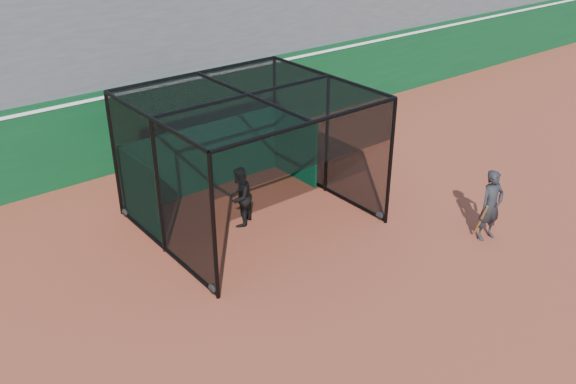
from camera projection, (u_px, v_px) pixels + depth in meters
ground at (346, 283)px, 13.12m from camera, size 120.00×120.00×0.00m
outfield_wall at (154, 119)px, 18.44m from camera, size 50.00×0.50×2.50m
batting_cage at (250, 159)px, 14.91m from camera, size 5.11×4.68×3.29m
batter at (240, 197)px, 15.02m from camera, size 0.94×0.90×1.54m
on_deck_player at (491, 205)px, 14.39m from camera, size 0.71×0.53×1.77m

